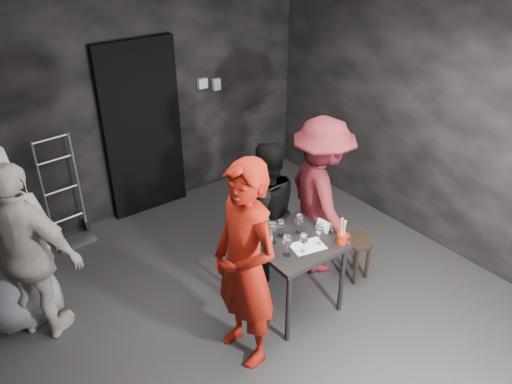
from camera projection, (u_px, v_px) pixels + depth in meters
floor at (269, 315)px, 4.68m from camera, size 4.50×5.00×0.02m
ceiling at (274, 15)px, 3.34m from camera, size 4.50×5.00×0.02m
wall_back at (137, 104)px, 5.75m from camera, size 4.50×0.04×2.70m
wall_right at (441, 126)px, 5.18m from camera, size 0.04×5.00×2.70m
doorway at (143, 130)px, 5.86m from camera, size 0.95×0.10×2.10m
wallbox_upper at (202, 83)px, 6.11m from camera, size 0.12×0.06×0.12m
wallbox_lower at (216, 84)px, 6.24m from camera, size 0.10×0.06×0.14m
hand_truck at (70, 223)px, 5.63m from camera, size 0.42×0.35×1.26m
tasting_table at (294, 250)px, 4.48m from camera, size 0.72×0.72×0.75m
stool at (357, 248)px, 4.99m from camera, size 0.31×0.31×0.47m
server_red at (245, 247)px, 3.77m from camera, size 0.56×0.82×2.18m
woman_black at (265, 214)px, 4.88m from camera, size 0.76×0.53×1.43m
man_maroon at (321, 190)px, 4.89m from camera, size 0.86×1.29×1.84m
bystander_cream at (27, 246)px, 4.06m from camera, size 1.09×1.17×1.85m
bystander_grey at (3, 227)px, 4.15m from camera, size 1.00×0.56×2.02m
tasting_mat at (308, 246)px, 4.35m from camera, size 0.33×0.25×0.00m
wine_glass_a at (287, 245)px, 4.19m from camera, size 0.09×0.09×0.22m
wine_glass_b at (273, 231)px, 4.36m from camera, size 0.09×0.09×0.22m
wine_glass_c at (281, 228)px, 4.45m from camera, size 0.09×0.09×0.18m
wine_glass_d at (304, 242)px, 4.24m from camera, size 0.10×0.10×0.20m
wine_glass_e at (319, 233)px, 4.34m from camera, size 0.10×0.10×0.21m
wine_glass_f at (299, 223)px, 4.49m from camera, size 0.08×0.08×0.20m
wine_bottle at (268, 239)px, 4.23m from camera, size 0.08×0.08×0.33m
breadstick_cup at (342, 232)px, 4.34m from camera, size 0.09×0.09×0.27m
reserved_card at (323, 226)px, 4.54m from camera, size 0.11×0.15×0.11m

